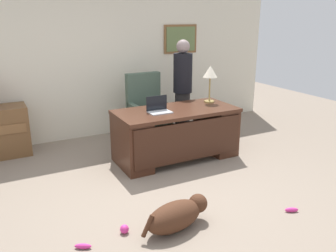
{
  "coord_description": "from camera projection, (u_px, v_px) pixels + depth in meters",
  "views": [
    {
      "loc": [
        -1.82,
        -3.47,
        2.09
      ],
      "look_at": [
        0.15,
        0.3,
        0.75
      ],
      "focal_mm": 37.97,
      "sensor_mm": 36.0,
      "label": 1
    }
  ],
  "objects": [
    {
      "name": "person_standing",
      "position": [
        183.0,
        88.0,
        6.08
      ],
      "size": [
        0.32,
        0.32,
        1.7
      ],
      "color": "#262323",
      "rests_on": "ground_plane"
    },
    {
      "name": "dog_toy_bone",
      "position": [
        292.0,
        210.0,
        3.92
      ],
      "size": [
        0.16,
        0.11,
        0.05
      ],
      "primitive_type": "ellipsoid",
      "rotation": [
        0.0,
        0.0,
        2.71
      ],
      "color": "#D8338C",
      "rests_on": "ground_plane"
    },
    {
      "name": "back_wall",
      "position": [
        99.0,
        59.0,
        6.16
      ],
      "size": [
        7.0,
        0.16,
        2.7
      ],
      "color": "beige",
      "rests_on": "ground_plane"
    },
    {
      "name": "dog_toy_plush",
      "position": [
        83.0,
        246.0,
        3.31
      ],
      "size": [
        0.16,
        0.12,
        0.05
      ],
      "primitive_type": "ellipsoid",
      "rotation": [
        0.0,
        0.0,
        2.63
      ],
      "color": "#D8338C",
      "rests_on": "ground_plane"
    },
    {
      "name": "desk",
      "position": [
        177.0,
        132.0,
        5.27
      ],
      "size": [
        1.79,
        0.84,
        0.76
      ],
      "color": "#422316",
      "rests_on": "ground_plane"
    },
    {
      "name": "dog_toy_ball",
      "position": [
        124.0,
        229.0,
        3.54
      ],
      "size": [
        0.09,
        0.09,
        0.09
      ],
      "primitive_type": "sphere",
      "color": "#D8338C",
      "rests_on": "ground_plane"
    },
    {
      "name": "dog_lying",
      "position": [
        177.0,
        215.0,
        3.58
      ],
      "size": [
        0.81,
        0.41,
        0.3
      ],
      "color": "#472819",
      "rests_on": "ground_plane"
    },
    {
      "name": "ground_plane",
      "position": [
        168.0,
        192.0,
        4.36
      ],
      "size": [
        12.0,
        12.0,
        0.0
      ],
      "primitive_type": "plane",
      "color": "gray"
    },
    {
      "name": "laptop",
      "position": [
        158.0,
        108.0,
        5.04
      ],
      "size": [
        0.32,
        0.22,
        0.22
      ],
      "color": "#B2B5BA",
      "rests_on": "desk"
    },
    {
      "name": "desk_lamp",
      "position": [
        210.0,
        74.0,
        5.49
      ],
      "size": [
        0.22,
        0.22,
        0.58
      ],
      "color": "#9E8447",
      "rests_on": "desk"
    },
    {
      "name": "armchair",
      "position": [
        147.0,
        112.0,
        6.0
      ],
      "size": [
        0.6,
        0.59,
        1.16
      ],
      "color": "#475B4C",
      "rests_on": "ground_plane"
    }
  ]
}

